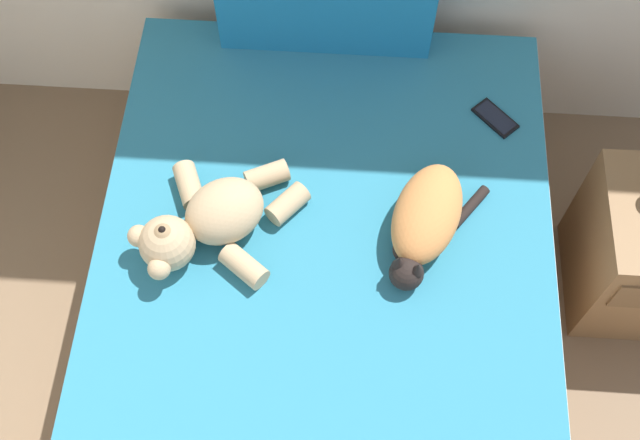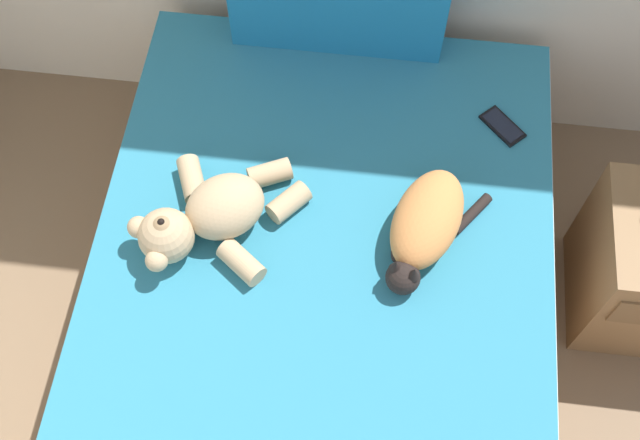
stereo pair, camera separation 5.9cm
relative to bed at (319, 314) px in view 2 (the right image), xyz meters
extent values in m
cube|color=olive|center=(0.00, 0.00, -0.11)|extent=(1.41, 1.97, 0.32)
cube|color=white|center=(0.00, 0.00, 0.15)|extent=(1.36, 1.91, 0.21)
cube|color=teal|center=(0.00, 0.06, 0.27)|extent=(1.35, 1.77, 0.02)
ellipsoid|color=#D18447|center=(0.29, 0.19, 0.36)|extent=(0.28, 0.38, 0.15)
sphere|color=black|center=(0.24, 0.01, 0.33)|extent=(0.10, 0.10, 0.10)
cone|color=black|center=(0.26, 0.00, 0.39)|extent=(0.04, 0.04, 0.04)
cone|color=black|center=(0.21, 0.02, 0.39)|extent=(0.04, 0.04, 0.04)
cylinder|color=black|center=(0.43, 0.26, 0.30)|extent=(0.12, 0.15, 0.03)
ellipsoid|color=black|center=(0.23, 0.11, 0.30)|extent=(0.08, 0.11, 0.04)
ellipsoid|color=tan|center=(-0.29, 0.16, 0.36)|extent=(0.31, 0.30, 0.16)
sphere|color=tan|center=(-0.44, 0.04, 0.36)|extent=(0.16, 0.16, 0.16)
sphere|color=#9E7F58|center=(-0.44, 0.04, 0.42)|extent=(0.06, 0.06, 0.06)
sphere|color=black|center=(-0.44, 0.04, 0.45)|extent=(0.02, 0.02, 0.02)
sphere|color=tan|center=(-0.45, -0.04, 0.37)|extent=(0.06, 0.06, 0.06)
sphere|color=tan|center=(-0.52, 0.06, 0.37)|extent=(0.06, 0.06, 0.06)
cylinder|color=tan|center=(-0.22, 0.01, 0.32)|extent=(0.15, 0.14, 0.07)
cylinder|color=tan|center=(-0.12, 0.22, 0.32)|extent=(0.14, 0.14, 0.07)
cylinder|color=tan|center=(-0.42, 0.26, 0.32)|extent=(0.12, 0.16, 0.07)
cylinder|color=tan|center=(-0.19, 0.31, 0.32)|extent=(0.15, 0.12, 0.07)
cube|color=black|center=(0.52, 0.60, 0.29)|extent=(0.15, 0.16, 0.01)
cube|color=black|center=(0.52, 0.60, 0.29)|extent=(0.13, 0.13, 0.00)
camera|label=1|loc=(0.05, -0.91, 2.34)|focal=43.77mm
camera|label=2|loc=(0.11, -0.90, 2.34)|focal=43.77mm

